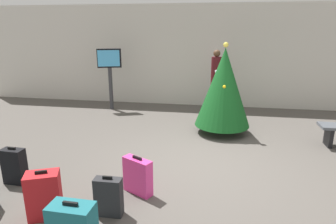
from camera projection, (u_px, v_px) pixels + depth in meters
ground_plane at (202, 164)px, 5.47m from camera, size 16.00×16.00×0.00m
back_wall at (211, 56)px, 9.30m from camera, size 16.00×0.20×3.24m
holiday_tree at (224, 88)px, 6.83m from camera, size 1.32×1.32×2.18m
flight_info_kiosk at (110, 69)px, 8.89m from camera, size 0.72×0.31×1.89m
traveller_0 at (216, 80)px, 8.42m from camera, size 0.41×0.41×1.90m
suitcase_1 at (44, 195)px, 3.86m from camera, size 0.50×0.42×0.69m
suitcase_2 at (109, 197)px, 3.91m from camera, size 0.37×0.17×0.59m
suitcase_3 at (14, 166)px, 4.73m from camera, size 0.37×0.21×0.64m
suitcase_5 at (138, 176)px, 4.44m from camera, size 0.51×0.37×0.61m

